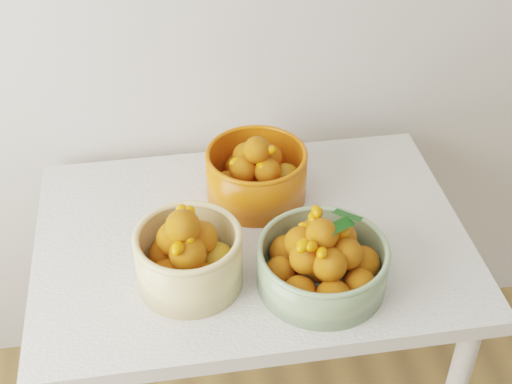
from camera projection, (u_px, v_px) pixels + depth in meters
table at (252, 264)px, 1.72m from camera, size 1.00×0.70×0.75m
bowl_cream at (189, 256)px, 1.50m from camera, size 0.28×0.28×0.20m
bowl_green at (322, 261)px, 1.50m from camera, size 0.31×0.31×0.18m
bowl_orange at (257, 174)px, 1.73m from camera, size 0.28×0.28×0.18m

